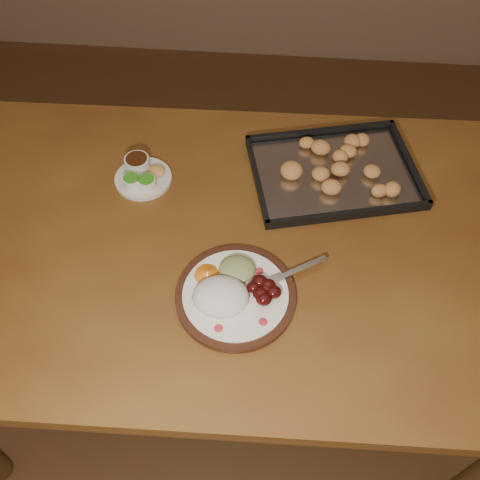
{
  "coord_description": "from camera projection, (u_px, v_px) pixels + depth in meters",
  "views": [
    {
      "loc": [
        0.03,
        -0.56,
        1.75
      ],
      "look_at": [
        -0.03,
        0.16,
        0.77
      ],
      "focal_mm": 40.0,
      "sensor_mm": 36.0,
      "label": 1
    }
  ],
  "objects": [
    {
      "name": "ground",
      "position": [
        244.0,
        420.0,
        1.74
      ],
      "size": [
        4.0,
        4.0,
        0.0
      ],
      "primitive_type": "plane",
      "color": "brown",
      "rests_on": "ground"
    },
    {
      "name": "condiment_saucer",
      "position": [
        141.0,
        174.0,
        1.35
      ],
      "size": [
        0.14,
        0.14,
        0.05
      ],
      "rotation": [
        0.0,
        0.0,
        0.28
      ],
      "color": "silver",
      "rests_on": "dining_table"
    },
    {
      "name": "baking_tray",
      "position": [
        334.0,
        171.0,
        1.36
      ],
      "size": [
        0.47,
        0.39,
        0.04
      ],
      "rotation": [
        0.0,
        0.0,
        0.24
      ],
      "color": "black",
      "rests_on": "dining_table"
    },
    {
      "name": "dinner_plate",
      "position": [
        233.0,
        293.0,
        1.14
      ],
      "size": [
        0.33,
        0.26,
        0.06
      ],
      "rotation": [
        0.0,
        0.0,
        0.4
      ],
      "color": "#33180E",
      "rests_on": "dining_table"
    },
    {
      "name": "dining_table",
      "position": [
        226.0,
        261.0,
        1.33
      ],
      "size": [
        1.52,
        0.93,
        0.75
      ],
      "rotation": [
        0.0,
        0.0,
        0.02
      ],
      "color": "brown",
      "rests_on": "ground"
    }
  ]
}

